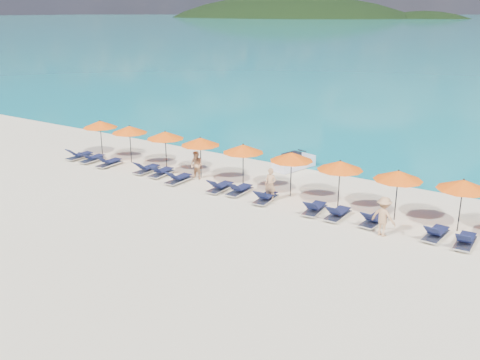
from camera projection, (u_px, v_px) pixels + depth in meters
The scene contains 30 objects.
ground at pixel (201, 225), 22.71m from camera, with size 1400.00×1400.00×0.00m, color beige.
headland_main at pixel (285, 52), 620.48m from camera, with size 374.00×242.00×126.50m.
headland_small at pixel (420, 54), 555.34m from camera, with size 162.00×126.00×85.50m.
jetski at pixel (294, 162), 30.55m from camera, with size 1.60×2.85×0.96m.
beachgoer_a at pixel (270, 185), 25.37m from camera, with size 0.58×0.38×1.58m, color tan.
beachgoer_b at pixel (196, 165), 28.60m from camera, with size 0.74×0.43×1.53m, color tan.
beachgoer_c at pixel (384, 216), 21.37m from camera, with size 1.06×0.49×1.64m, color tan.
umbrella_0 at pixel (100, 124), 32.76m from camera, with size 2.10×2.10×2.28m.
umbrella_1 at pixel (129, 129), 31.32m from camera, with size 2.10×2.10×2.28m.
umbrella_2 at pixel (165, 135), 29.91m from camera, with size 2.10×2.10×2.28m.
umbrella_3 at pixel (200, 141), 28.46m from camera, with size 2.10×2.10×2.28m.
umbrella_4 at pixel (243, 149), 27.01m from camera, with size 2.10×2.10×2.28m.
umbrella_5 at pixel (292, 157), 25.54m from camera, with size 2.10×2.10×2.28m.
umbrella_6 at pixel (340, 165), 24.10m from camera, with size 2.10×2.10×2.28m.
umbrella_7 at pixel (398, 175), 22.65m from camera, with size 2.10×2.10×2.28m.
umbrella_8 at pixel (463, 185), 21.44m from camera, with size 2.10×2.10×2.28m.
lounger_0 at pixel (79, 155), 32.57m from camera, with size 0.71×1.73×0.66m.
lounger_1 at pixel (92, 158), 31.95m from camera, with size 0.68×1.72×0.66m.
lounger_2 at pixel (109, 163), 31.07m from camera, with size 0.70×1.73×0.66m.
lounger_3 at pixel (147, 169), 29.84m from camera, with size 0.63×1.70×0.66m.
lounger_4 at pixel (161, 172), 29.25m from camera, with size 0.77×1.75×0.66m.
lounger_5 at pixel (178, 179), 28.11m from camera, with size 0.63×1.71×0.66m.
lounger_6 at pixel (220, 187), 26.80m from camera, with size 0.62×1.70×0.66m.
lounger_7 at pixel (239, 190), 26.38m from camera, with size 0.65×1.71×0.66m.
lounger_8 at pixel (265, 198), 25.28m from camera, with size 0.78×1.75×0.66m.
lounger_9 at pixel (315, 208), 23.91m from camera, with size 0.77×1.75×0.66m.
lounger_10 at pixel (338, 213), 23.31m from camera, with size 0.63×1.70×0.66m.
lounger_11 at pixel (374, 220), 22.60m from camera, with size 0.77×1.75×0.66m.
lounger_12 at pixel (436, 233), 21.23m from camera, with size 0.75×1.74×0.66m.
lounger_13 at pixel (465, 241), 20.56m from camera, with size 0.68×1.72×0.66m.
Camera 1 is at (13.18, -16.50, 8.72)m, focal length 40.00 mm.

